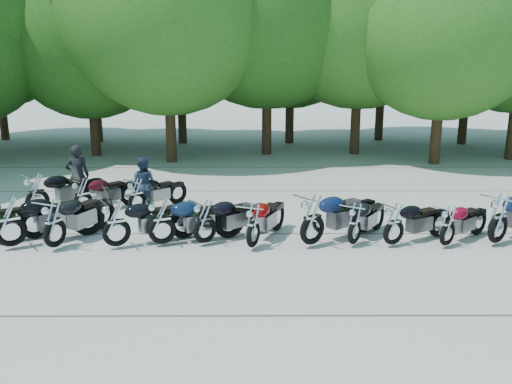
{
  "coord_description": "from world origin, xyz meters",
  "views": [
    {
      "loc": [
        -0.05,
        -11.62,
        4.4
      ],
      "look_at": [
        0.0,
        1.5,
        1.1
      ],
      "focal_mm": 38.0,
      "sensor_mm": 36.0,
      "label": 1
    }
  ],
  "objects_px": {
    "motorcycle_9": "(394,223)",
    "motorcycle_15": "(136,194)",
    "motorcycle_11": "(499,217)",
    "motorcycle_2": "(54,222)",
    "motorcycle_7": "(312,218)",
    "motorcycle_10": "(448,224)",
    "motorcycle_3": "(116,222)",
    "motorcycle_4": "(162,220)",
    "rider_0": "(78,176)",
    "motorcycle_1": "(10,220)",
    "motorcycle_14": "(82,195)",
    "motorcycle_5": "(205,220)",
    "motorcycle_8": "(355,222)",
    "motorcycle_6": "(253,224)",
    "rider_1": "(143,184)",
    "motorcycle_13": "(37,192)"
  },
  "relations": [
    {
      "from": "motorcycle_9",
      "to": "motorcycle_15",
      "type": "xyz_separation_m",
      "value": [
        -6.66,
        2.85,
        -0.03
      ]
    },
    {
      "from": "motorcycle_9",
      "to": "motorcycle_11",
      "type": "xyz_separation_m",
      "value": [
        2.49,
        0.09,
        0.11
      ]
    },
    {
      "from": "motorcycle_2",
      "to": "motorcycle_7",
      "type": "relative_size",
      "value": 0.93
    },
    {
      "from": "motorcycle_10",
      "to": "motorcycle_11",
      "type": "relative_size",
      "value": 0.81
    },
    {
      "from": "motorcycle_2",
      "to": "motorcycle_3",
      "type": "relative_size",
      "value": 1.03
    },
    {
      "from": "motorcycle_4",
      "to": "rider_0",
      "type": "distance_m",
      "value": 4.74
    },
    {
      "from": "motorcycle_1",
      "to": "motorcycle_4",
      "type": "distance_m",
      "value": 3.5
    },
    {
      "from": "motorcycle_11",
      "to": "motorcycle_14",
      "type": "xyz_separation_m",
      "value": [
        -10.64,
        2.58,
        -0.1
      ]
    },
    {
      "from": "motorcycle_7",
      "to": "motorcycle_15",
      "type": "height_order",
      "value": "motorcycle_7"
    },
    {
      "from": "motorcycle_5",
      "to": "motorcycle_10",
      "type": "height_order",
      "value": "motorcycle_5"
    },
    {
      "from": "motorcycle_10",
      "to": "motorcycle_14",
      "type": "bearing_deg",
      "value": 33.23
    },
    {
      "from": "motorcycle_4",
      "to": "motorcycle_7",
      "type": "distance_m",
      "value": 3.54
    },
    {
      "from": "motorcycle_11",
      "to": "rider_0",
      "type": "xyz_separation_m",
      "value": [
        -11.05,
        3.56,
        0.22
      ]
    },
    {
      "from": "motorcycle_1",
      "to": "motorcycle_11",
      "type": "bearing_deg",
      "value": -124.29
    },
    {
      "from": "motorcycle_5",
      "to": "motorcycle_2",
      "type": "bearing_deg",
      "value": 56.11
    },
    {
      "from": "motorcycle_8",
      "to": "motorcycle_4",
      "type": "bearing_deg",
      "value": 33.24
    },
    {
      "from": "motorcycle_9",
      "to": "motorcycle_11",
      "type": "height_order",
      "value": "motorcycle_11"
    },
    {
      "from": "motorcycle_4",
      "to": "motorcycle_2",
      "type": "bearing_deg",
      "value": 73.22
    },
    {
      "from": "motorcycle_3",
      "to": "motorcycle_7",
      "type": "xyz_separation_m",
      "value": [
        4.58,
        0.09,
        0.07
      ]
    },
    {
      "from": "motorcycle_1",
      "to": "motorcycle_8",
      "type": "bearing_deg",
      "value": -124.05
    },
    {
      "from": "motorcycle_6",
      "to": "motorcycle_15",
      "type": "relative_size",
      "value": 1.08
    },
    {
      "from": "motorcycle_11",
      "to": "motorcycle_14",
      "type": "bearing_deg",
      "value": 40.16
    },
    {
      "from": "motorcycle_4",
      "to": "motorcycle_15",
      "type": "distance_m",
      "value": 3.03
    },
    {
      "from": "motorcycle_1",
      "to": "motorcycle_3",
      "type": "height_order",
      "value": "motorcycle_1"
    },
    {
      "from": "motorcycle_5",
      "to": "motorcycle_8",
      "type": "bearing_deg",
      "value": -130.17
    },
    {
      "from": "motorcycle_1",
      "to": "rider_1",
      "type": "height_order",
      "value": "rider_1"
    },
    {
      "from": "motorcycle_9",
      "to": "motorcycle_3",
      "type": "bearing_deg",
      "value": 61.52
    },
    {
      "from": "motorcycle_4",
      "to": "rider_1",
      "type": "relative_size",
      "value": 1.47
    },
    {
      "from": "motorcycle_4",
      "to": "motorcycle_15",
      "type": "relative_size",
      "value": 1.14
    },
    {
      "from": "motorcycle_15",
      "to": "rider_0",
      "type": "relative_size",
      "value": 1.09
    },
    {
      "from": "motorcycle_1",
      "to": "motorcycle_10",
      "type": "relative_size",
      "value": 1.24
    },
    {
      "from": "motorcycle_3",
      "to": "motorcycle_15",
      "type": "height_order",
      "value": "motorcycle_3"
    },
    {
      "from": "motorcycle_8",
      "to": "motorcycle_9",
      "type": "xyz_separation_m",
      "value": [
        0.92,
        -0.06,
        0.01
      ]
    },
    {
      "from": "motorcycle_3",
      "to": "motorcycle_11",
      "type": "relative_size",
      "value": 0.92
    },
    {
      "from": "motorcycle_11",
      "to": "motorcycle_15",
      "type": "bearing_deg",
      "value": 36.97
    },
    {
      "from": "motorcycle_1",
      "to": "motorcycle_13",
      "type": "bearing_deg",
      "value": -26.04
    },
    {
      "from": "motorcycle_13",
      "to": "motorcycle_15",
      "type": "relative_size",
      "value": 1.19
    },
    {
      "from": "motorcycle_10",
      "to": "motorcycle_15",
      "type": "distance_m",
      "value": 8.42
    },
    {
      "from": "motorcycle_2",
      "to": "rider_1",
      "type": "distance_m",
      "value": 3.63
    },
    {
      "from": "motorcycle_8",
      "to": "motorcycle_13",
      "type": "bearing_deg",
      "value": 16.57
    },
    {
      "from": "motorcycle_4",
      "to": "motorcycle_9",
      "type": "distance_m",
      "value": 5.47
    },
    {
      "from": "motorcycle_6",
      "to": "motorcycle_15",
      "type": "xyz_separation_m",
      "value": [
        -3.34,
        3.01,
        -0.04
      ]
    },
    {
      "from": "motorcycle_3",
      "to": "motorcycle_7",
      "type": "relative_size",
      "value": 0.91
    },
    {
      "from": "motorcycle_9",
      "to": "motorcycle_11",
      "type": "relative_size",
      "value": 0.85
    },
    {
      "from": "motorcycle_15",
      "to": "motorcycle_5",
      "type": "bearing_deg",
      "value": 172.79
    },
    {
      "from": "motorcycle_8",
      "to": "motorcycle_13",
      "type": "height_order",
      "value": "motorcycle_13"
    },
    {
      "from": "motorcycle_5",
      "to": "motorcycle_11",
      "type": "distance_m",
      "value": 6.96
    },
    {
      "from": "motorcycle_2",
      "to": "rider_1",
      "type": "relative_size",
      "value": 1.5
    },
    {
      "from": "motorcycle_6",
      "to": "motorcycle_10",
      "type": "bearing_deg",
      "value": -155.45
    },
    {
      "from": "motorcycle_4",
      "to": "rider_1",
      "type": "bearing_deg",
      "value": -3.23
    }
  ]
}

